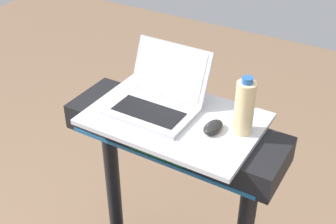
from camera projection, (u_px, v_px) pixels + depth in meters
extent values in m
cylinder|color=black|center=(113.00, 186.00, 2.18)|extent=(0.07, 0.07, 0.79)
cube|color=black|center=(174.00, 132.00, 1.79)|extent=(0.90, 0.28, 0.11)
cube|color=#0C3F19|center=(155.00, 151.00, 1.69)|extent=(0.24, 0.01, 0.06)
cube|color=#1E598C|center=(156.00, 160.00, 1.71)|extent=(0.81, 0.00, 0.02)
cube|color=silver|center=(175.00, 119.00, 1.75)|extent=(0.67, 0.45, 0.02)
cube|color=#B7B7BC|center=(151.00, 111.00, 1.76)|extent=(0.34, 0.22, 0.02)
cube|color=black|center=(149.00, 111.00, 1.74)|extent=(0.27, 0.12, 0.00)
cube|color=#B7B7BC|center=(171.00, 70.00, 1.81)|extent=(0.34, 0.09, 0.21)
cube|color=white|center=(170.00, 70.00, 1.81)|extent=(0.29, 0.08, 0.18)
ellipsoid|color=black|center=(213.00, 127.00, 1.66)|extent=(0.07, 0.10, 0.03)
cylinder|color=beige|center=(244.00, 108.00, 1.61)|extent=(0.07, 0.07, 0.21)
cylinder|color=#2659A5|center=(247.00, 80.00, 1.55)|extent=(0.04, 0.04, 0.02)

